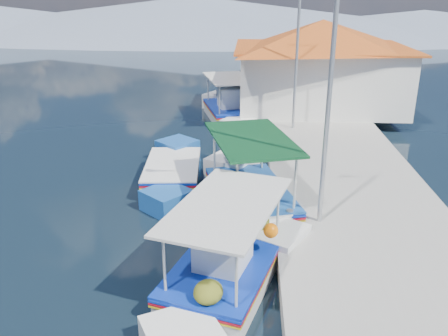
{
  "coord_description": "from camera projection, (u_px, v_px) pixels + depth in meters",
  "views": [
    {
      "loc": [
        2.67,
        -9.51,
        6.46
      ],
      "look_at": [
        1.92,
        3.75,
        1.3
      ],
      "focal_mm": 37.78,
      "sensor_mm": 36.0,
      "label": 1
    }
  ],
  "objects": [
    {
      "name": "ground",
      "position": [
        136.0,
        273.0,
        11.34
      ],
      "size": [
        160.0,
        160.0,
        0.0
      ],
      "primitive_type": "plane",
      "color": "black",
      "rests_on": "ground"
    },
    {
      "name": "quay",
      "position": [
        341.0,
        175.0,
        16.51
      ],
      "size": [
        5.0,
        44.0,
        0.5
      ],
      "primitive_type": "cube",
      "color": "gray",
      "rests_on": "ground"
    },
    {
      "name": "bollards",
      "position": [
        283.0,
        171.0,
        15.78
      ],
      "size": [
        0.2,
        17.2,
        0.3
      ],
      "color": "#A5A8AD",
      "rests_on": "quay"
    },
    {
      "name": "main_caique",
      "position": [
        226.0,
        265.0,
        10.89
      ],
      "size": [
        3.27,
        6.52,
        2.25
      ],
      "rotation": [
        0.0,
        0.0,
        0.3
      ],
      "color": "white",
      "rests_on": "ground"
    },
    {
      "name": "caique_green_canopy",
      "position": [
        251.0,
        198.0,
        14.41
      ],
      "size": [
        3.25,
        6.74,
        2.61
      ],
      "rotation": [
        0.0,
        0.0,
        -0.26
      ],
      "color": "white",
      "rests_on": "ground"
    },
    {
      "name": "caique_blue_hull",
      "position": [
        173.0,
        174.0,
        16.5
      ],
      "size": [
        2.07,
        6.1,
        1.09
      ],
      "rotation": [
        0.0,
        0.0,
        -0.07
      ],
      "color": "#1A52A0",
      "rests_on": "ground"
    },
    {
      "name": "caique_far",
      "position": [
        228.0,
        110.0,
        24.34
      ],
      "size": [
        3.12,
        6.53,
        2.37
      ],
      "rotation": [
        0.0,
        0.0,
        -0.26
      ],
      "color": "white",
      "rests_on": "ground"
    },
    {
      "name": "harbor_building",
      "position": [
        320.0,
        63.0,
        23.96
      ],
      "size": [
        10.49,
        10.49,
        4.4
      ],
      "color": "silver",
      "rests_on": "quay"
    },
    {
      "name": "lamp_post_near",
      "position": [
        325.0,
        99.0,
        11.56
      ],
      "size": [
        1.21,
        0.14,
        6.0
      ],
      "color": "#A5A8AD",
      "rests_on": "quay"
    },
    {
      "name": "lamp_post_far",
      "position": [
        295.0,
        51.0,
        19.94
      ],
      "size": [
        1.21,
        0.14,
        6.0
      ],
      "color": "#A5A8AD",
      "rests_on": "quay"
    },
    {
      "name": "mountain_ridge",
      "position": [
        281.0,
        21.0,
        62.36
      ],
      "size": [
        171.4,
        96.0,
        5.5
      ],
      "color": "slate",
      "rests_on": "ground"
    }
  ]
}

